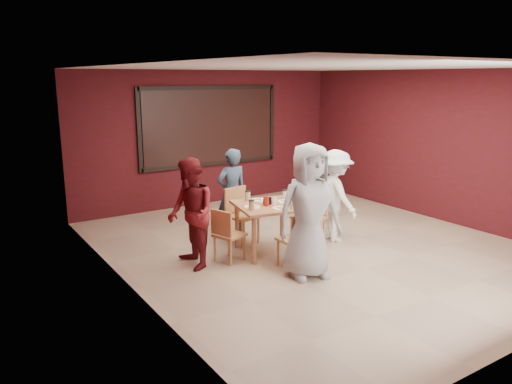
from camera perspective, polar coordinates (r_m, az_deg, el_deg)
floor at (r=8.09m, az=6.72°, el=-6.24°), size 7.00×7.00×0.00m
window_blinds at (r=10.56m, az=-5.19°, el=7.50°), size 3.00×0.02×1.50m
dining_table at (r=7.60m, az=1.51°, el=-2.12°), size 1.16×1.16×0.92m
chair_front at (r=7.03m, az=4.75°, el=-5.15°), size 0.40×0.40×0.83m
chair_back at (r=8.16m, az=-1.85°, el=-2.26°), size 0.50×0.50×0.90m
chair_left at (r=7.29m, az=-3.39°, el=-4.63°), size 0.49×0.49×0.80m
chair_right at (r=8.11m, az=6.42°, el=-2.38°), size 0.52×0.52×0.91m
diner_front at (r=6.68m, az=6.09°, el=-2.19°), size 1.00×0.77×1.83m
diner_back at (r=8.42m, az=-2.79°, el=-0.08°), size 0.55×0.36×1.50m
diner_left at (r=7.04m, az=-7.45°, el=-2.49°), size 0.67×0.82×1.58m
diner_right at (r=8.28m, az=9.04°, el=-0.42°), size 0.65×1.02×1.51m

